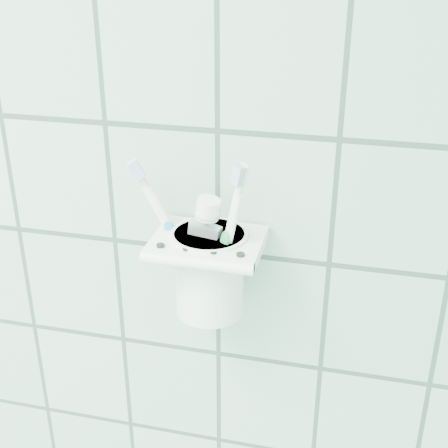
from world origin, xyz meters
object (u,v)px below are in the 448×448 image
(cup, at_px, (210,269))
(toothbrush_pink, at_px, (208,227))
(toothpaste_tube, at_px, (194,241))
(holder_bracket, at_px, (208,244))
(toothbrush_blue, at_px, (199,222))
(toothbrush_orange, at_px, (212,239))

(cup, bearing_deg, toothbrush_pink, 112.05)
(toothpaste_tube, bearing_deg, holder_bracket, -4.87)
(toothbrush_pink, xyz_separation_m, toothpaste_tube, (-0.01, -0.01, -0.01))
(toothbrush_blue, distance_m, toothbrush_orange, 0.03)
(cup, bearing_deg, holder_bracket, -93.02)
(cup, height_order, toothbrush_blue, toothbrush_blue)
(toothbrush_blue, bearing_deg, holder_bracket, -45.26)
(cup, distance_m, toothbrush_pink, 0.05)
(toothbrush_blue, bearing_deg, cup, -32.11)
(toothbrush_pink, bearing_deg, toothpaste_tube, -174.26)
(toothpaste_tube, bearing_deg, toothbrush_blue, 47.73)
(cup, bearing_deg, toothpaste_tube, 174.60)
(holder_bracket, relative_size, toothbrush_blue, 0.62)
(toothbrush_pink, height_order, toothbrush_blue, toothbrush_blue)
(holder_bracket, height_order, cup, same)
(toothbrush_blue, height_order, toothbrush_orange, toothbrush_blue)
(toothbrush_pink, relative_size, toothbrush_blue, 0.94)
(toothbrush_pink, distance_m, toothpaste_tube, 0.02)
(holder_bracket, bearing_deg, toothbrush_blue, 143.20)
(toothbrush_pink, bearing_deg, cup, -93.03)
(holder_bracket, distance_m, toothpaste_tube, 0.02)
(toothbrush_pink, height_order, toothpaste_tube, toothbrush_pink)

